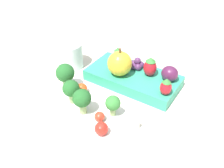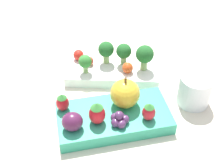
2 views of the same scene
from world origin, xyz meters
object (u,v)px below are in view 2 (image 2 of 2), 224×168
(cherry_tomato_0, at_px, (79,55))
(strawberry_1, at_px, (149,112))
(drinking_cup, at_px, (195,90))
(apple, at_px, (125,94))
(cherry_tomato_2, at_px, (89,61))
(broccoli_floret_2, at_px, (104,50))
(cherry_tomato_1, at_px, (128,68))
(broccoli_floret_3, at_px, (124,52))
(plum, at_px, (72,122))
(broccoli_floret_1, at_px, (85,62))
(bento_box_fruit, at_px, (112,118))
(broccoli_floret_0, at_px, (145,55))
(strawberry_2, at_px, (62,102))
(strawberry_0, at_px, (97,113))
(bento_box_savoury, at_px, (112,71))
(grape_cluster, at_px, (119,119))

(cherry_tomato_0, height_order, strawberry_1, strawberry_1)
(drinking_cup, bearing_deg, apple, -172.15)
(apple, bearing_deg, cherry_tomato_2, 114.06)
(broccoli_floret_2, height_order, cherry_tomato_1, broccoli_floret_2)
(strawberry_1, bearing_deg, cherry_tomato_2, 119.02)
(broccoli_floret_3, height_order, plum, broccoli_floret_3)
(broccoli_floret_1, relative_size, broccoli_floret_3, 0.85)
(cherry_tomato_1, bearing_deg, bento_box_fruit, -110.66)
(cherry_tomato_2, bearing_deg, broccoli_floret_3, -3.66)
(broccoli_floret_0, xyz_separation_m, broccoli_floret_1, (-0.14, 0.00, -0.01))
(cherry_tomato_1, xyz_separation_m, drinking_cup, (0.13, -0.09, -0.00))
(strawberry_1, bearing_deg, strawberry_2, 165.61)
(cherry_tomato_0, relative_size, apple, 0.37)
(broccoli_floret_2, bearing_deg, broccoli_floret_3, -11.73)
(cherry_tomato_1, relative_size, strawberry_0, 0.52)
(broccoli_floret_3, xyz_separation_m, strawberry_2, (-0.14, -0.14, -0.01))
(bento_box_savoury, relative_size, broccoli_floret_1, 4.94)
(broccoli_floret_1, bearing_deg, apple, -57.54)
(apple, bearing_deg, broccoli_floret_0, 62.71)
(broccoli_floret_3, distance_m, cherry_tomato_1, 0.04)
(plum, relative_size, drinking_cup, 0.58)
(broccoli_floret_0, bearing_deg, plum, -134.17)
(apple, xyz_separation_m, plum, (-0.11, -0.05, -0.01))
(broccoli_floret_3, xyz_separation_m, strawberry_0, (-0.07, -0.19, -0.01))
(broccoli_floret_1, bearing_deg, drinking_cup, -23.14)
(bento_box_savoury, xyz_separation_m, broccoli_floret_0, (0.07, -0.01, 0.05))
(broccoli_floret_2, xyz_separation_m, plum, (-0.08, -0.21, -0.01))
(broccoli_floret_2, bearing_deg, strawberry_0, -98.65)
(broccoli_floret_0, bearing_deg, drinking_cup, -46.05)
(broccoli_floret_1, distance_m, strawberry_2, 0.13)
(plum, xyz_separation_m, drinking_cup, (0.26, 0.08, -0.01))
(apple, relative_size, plum, 1.74)
(apple, xyz_separation_m, strawberry_2, (-0.13, -0.00, -0.01))
(broccoli_floret_1, xyz_separation_m, broccoli_floret_2, (0.05, 0.03, 0.01))
(broccoli_floret_3, relative_size, strawberry_2, 1.36)
(strawberry_0, relative_size, strawberry_1, 1.23)
(cherry_tomato_1, bearing_deg, grape_cluster, -103.74)
(broccoli_floret_3, distance_m, apple, 0.14)
(bento_box_fruit, relative_size, plum, 5.89)
(cherry_tomato_0, bearing_deg, broccoli_floret_2, -17.04)
(bento_box_fruit, bearing_deg, broccoli_floret_3, 74.89)
(strawberry_2, height_order, plum, strawberry_2)
(broccoli_floret_0, relative_size, drinking_cup, 0.91)
(apple, bearing_deg, strawberry_1, -47.46)
(cherry_tomato_1, relative_size, drinking_cup, 0.37)
(apple, xyz_separation_m, drinking_cup, (0.15, 0.02, -0.02))
(bento_box_savoury, distance_m, apple, 0.14)
(broccoli_floret_0, bearing_deg, cherry_tomato_1, -168.18)
(strawberry_0, bearing_deg, cherry_tomato_0, 98.53)
(strawberry_1, bearing_deg, grape_cluster, -174.64)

